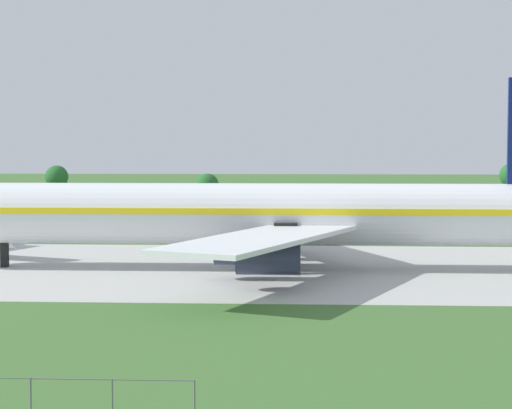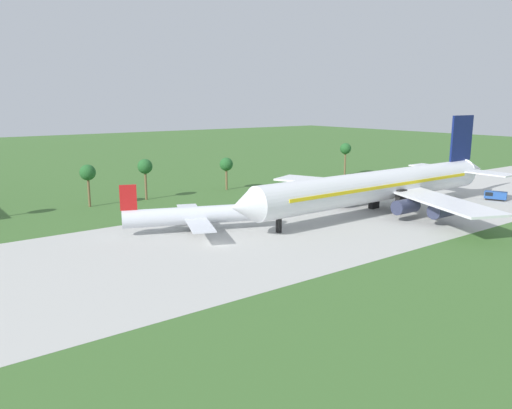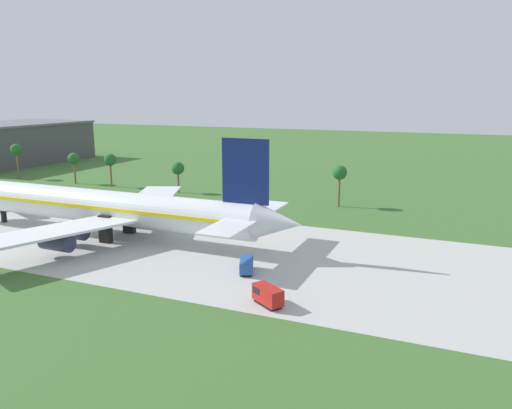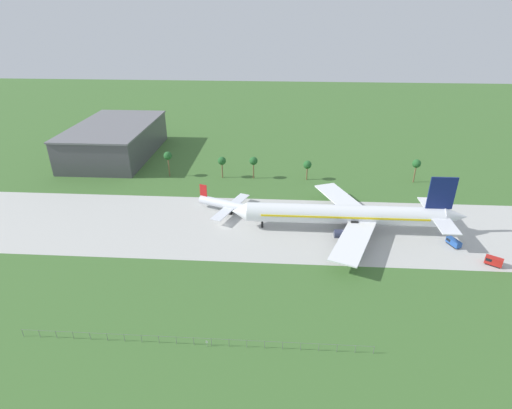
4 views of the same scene
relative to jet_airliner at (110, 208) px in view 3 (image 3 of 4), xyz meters
name	(u,v)px [view 3 (image 3 of 4)]	position (x,y,z in m)	size (l,w,h in m)	color
jet_airliner	(110,208)	(0.00, 0.00, 0.00)	(78.40, 58.08, 20.26)	white
regional_aircraft	(1,196)	(-41.19, 9.85, -2.80)	(25.21, 23.05, 9.30)	silver
baggage_tug	(267,295)	(40.03, -18.16, -4.46)	(5.02, 4.22, 2.60)	black
fuel_truck	(247,265)	(32.41, -7.77, -4.68)	(3.69, 5.32, 2.16)	black
terminal_building	(7,143)	(-107.16, 69.95, 2.15)	(36.72, 61.20, 15.99)	#47474C
palm_tree_row	(133,162)	(-26.94, 43.74, 2.18)	(111.25, 3.60, 11.49)	brown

